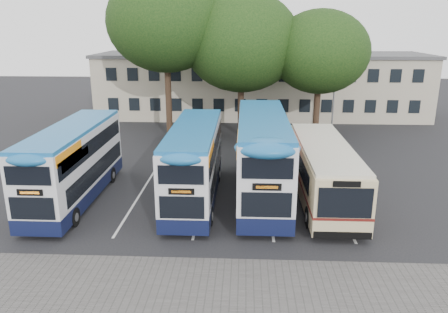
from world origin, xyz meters
The scene contains 12 objects.
ground centered at (0.00, 0.00, 0.00)m, with size 120.00×120.00×0.00m, color black.
paving_strip centered at (-2.00, -5.00, 0.01)m, with size 40.00×6.00×0.01m, color #595654.
bay_lines centered at (-3.75, 5.00, 0.01)m, with size 14.12×11.00×0.01m.
depot_building centered at (0.00, 26.99, 3.15)m, with size 32.40×8.40×6.20m.
lamp_post centered at (6.00, 19.97, 5.08)m, with size 0.25×1.05×9.06m.
tree_left centered at (-7.78, 17.67, 9.11)m, with size 9.12×9.12×13.00m.
tree_mid centered at (-1.90, 18.39, 7.60)m, with size 9.31×9.31×11.57m.
tree_right centered at (4.23, 17.71, 6.88)m, with size 7.63×7.63×10.14m.
bus_dd_left centered at (-10.39, 3.77, 2.19)m, with size 2.31×9.54×3.97m.
bus_dd_mid centered at (-4.15, 4.18, 2.19)m, with size 2.32×9.56×3.98m.
bus_dd_right centered at (-0.62, 4.74, 2.42)m, with size 2.56×10.55×4.40m.
bus_single centered at (2.60, 4.54, 1.72)m, with size 2.59×10.18×3.04m.
Camera 1 is at (-1.58, -17.40, 8.95)m, focal length 35.00 mm.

